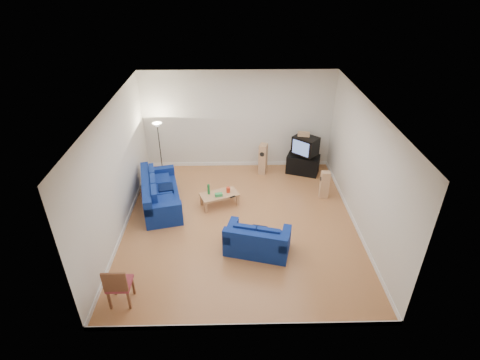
{
  "coord_description": "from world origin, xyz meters",
  "views": [
    {
      "loc": [
        -0.18,
        -7.89,
        6.02
      ],
      "look_at": [
        0.0,
        0.4,
        1.1
      ],
      "focal_mm": 28.0,
      "sensor_mm": 36.0,
      "label": 1
    }
  ],
  "objects_px": {
    "sofa_loveseat": "(257,242)",
    "tv_stand": "(303,164)",
    "sofa_three_seat": "(159,196)",
    "television": "(305,145)",
    "coffee_table": "(219,195)"
  },
  "relations": [
    {
      "from": "sofa_loveseat",
      "to": "tv_stand",
      "type": "distance_m",
      "value": 4.16
    },
    {
      "from": "sofa_three_seat",
      "to": "sofa_loveseat",
      "type": "relative_size",
      "value": 1.43
    },
    {
      "from": "sofa_loveseat",
      "to": "tv_stand",
      "type": "relative_size",
      "value": 1.66
    },
    {
      "from": "coffee_table",
      "to": "television",
      "type": "xyz_separation_m",
      "value": [
        2.66,
        1.78,
        0.67
      ]
    },
    {
      "from": "tv_stand",
      "to": "television",
      "type": "height_order",
      "value": "television"
    },
    {
      "from": "sofa_three_seat",
      "to": "coffee_table",
      "type": "height_order",
      "value": "sofa_three_seat"
    },
    {
      "from": "sofa_three_seat",
      "to": "sofa_loveseat",
      "type": "distance_m",
      "value": 3.29
    },
    {
      "from": "sofa_loveseat",
      "to": "tv_stand",
      "type": "bearing_deg",
      "value": 80.58
    },
    {
      "from": "sofa_three_seat",
      "to": "tv_stand",
      "type": "distance_m",
      "value": 4.69
    },
    {
      "from": "sofa_loveseat",
      "to": "television",
      "type": "bearing_deg",
      "value": 80.17
    },
    {
      "from": "coffee_table",
      "to": "sofa_three_seat",
      "type": "bearing_deg",
      "value": 178.95
    },
    {
      "from": "sofa_three_seat",
      "to": "sofa_loveseat",
      "type": "bearing_deg",
      "value": 39.66
    },
    {
      "from": "tv_stand",
      "to": "television",
      "type": "bearing_deg",
      "value": -50.3
    },
    {
      "from": "sofa_loveseat",
      "to": "television",
      "type": "xyz_separation_m",
      "value": [
        1.73,
        3.75,
        0.71
      ]
    },
    {
      "from": "sofa_three_seat",
      "to": "tv_stand",
      "type": "relative_size",
      "value": 2.37
    }
  ]
}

